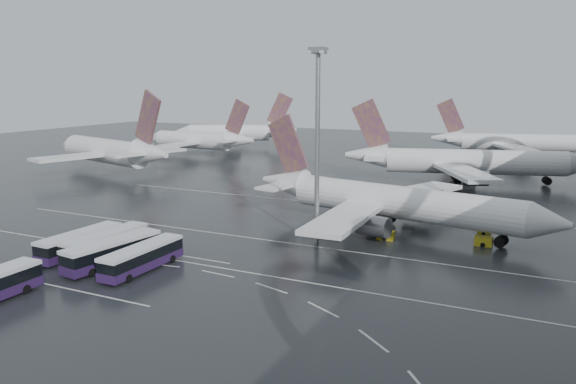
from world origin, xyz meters
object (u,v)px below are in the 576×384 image
at_px(bus_row_near_d, 142,257).
at_px(airliner_gate_c, 512,143).
at_px(bus_row_near_c, 113,251).
at_px(gse_cart_belly_e, 484,231).
at_px(airliner_main, 388,202).
at_px(airliner_gate_b, 462,162).
at_px(floodlight_mast, 318,123).
at_px(jet_remote_west, 111,152).
at_px(jet_remote_far, 237,133).
at_px(gse_cart_belly_a, 484,241).
at_px(gse_cart_belly_c, 386,235).
at_px(bus_row_near_b, 106,243).
at_px(jet_remote_mid, 200,141).
at_px(bus_row_near_a, 80,242).

bearing_deg(bus_row_near_d, airliner_gate_c, -13.17).
relative_size(bus_row_near_c, gse_cart_belly_e, 7.19).
distance_m(airliner_main, airliner_gate_b, 49.22).
bearing_deg(airliner_gate_c, floodlight_mast, -113.04).
relative_size(airliner_gate_b, jet_remote_west, 1.13).
bearing_deg(bus_row_near_c, bus_row_near_d, -81.85).
xyz_separation_m(bus_row_near_d, gse_cart_belly_e, (36.47, 37.20, -1.23)).
bearing_deg(jet_remote_far, bus_row_near_d, 92.26).
bearing_deg(airliner_main, gse_cart_belly_a, -1.09).
distance_m(gse_cart_belly_c, gse_cart_belly_e, 16.30).
height_order(airliner_gate_b, jet_remote_west, jet_remote_west).
bearing_deg(jet_remote_west, floodlight_mast, 169.62).
bearing_deg(gse_cart_belly_e, gse_cart_belly_c, -142.76).
relative_size(airliner_main, gse_cart_belly_c, 21.04).
bearing_deg(floodlight_mast, jet_remote_west, 153.33).
distance_m(jet_remote_far, gse_cart_belly_e, 132.78).
distance_m(airliner_main, bus_row_near_d, 40.15).
height_order(bus_row_near_b, gse_cart_belly_e, bus_row_near_b).
xyz_separation_m(jet_remote_mid, bus_row_near_a, (47.65, -97.27, -2.99)).
bearing_deg(bus_row_near_b, jet_remote_far, 25.42).
height_order(airliner_gate_b, jet_remote_mid, airliner_gate_b).
bearing_deg(bus_row_near_a, jet_remote_far, 23.26).
xyz_separation_m(airliner_gate_c, gse_cart_belly_c, (-8.89, -110.12, -3.95)).
height_order(jet_remote_west, bus_row_near_a, jet_remote_west).
relative_size(bus_row_near_b, gse_cart_belly_c, 5.42).
bearing_deg(jet_remote_mid, bus_row_near_d, 123.60).
bearing_deg(airliner_main, airliner_gate_c, 94.70).
xyz_separation_m(jet_remote_mid, floodlight_mast, (74.70, -78.16, 12.91)).
bearing_deg(bus_row_near_c, jet_remote_west, 51.07).
distance_m(airliner_gate_b, gse_cart_belly_c, 55.52).
relative_size(bus_row_near_d, gse_cart_belly_c, 5.21).
bearing_deg(airliner_main, floodlight_mast, -107.35).
relative_size(airliner_gate_c, gse_cart_belly_a, 20.78).
bearing_deg(jet_remote_far, gse_cart_belly_e, 114.00).
height_order(airliner_gate_c, jet_remote_far, jet_remote_far).
xyz_separation_m(airliner_main, jet_remote_far, (-83.89, 92.54, 0.68)).
distance_m(airliner_gate_b, jet_remote_mid, 86.73).
bearing_deg(airliner_gate_c, gse_cart_belly_c, -109.20).
bearing_deg(gse_cart_belly_a, jet_remote_mid, 144.83).
relative_size(bus_row_near_a, gse_cart_belly_c, 5.31).
relative_size(airliner_gate_c, bus_row_near_d, 3.95).
distance_m(bus_row_near_b, floodlight_mast, 33.54).
bearing_deg(airliner_gate_b, bus_row_near_a, -130.79).
distance_m(bus_row_near_a, bus_row_near_c, 7.37).
relative_size(jet_remote_west, bus_row_near_b, 3.65).
relative_size(bus_row_near_b, floodlight_mast, 0.48).
bearing_deg(floodlight_mast, airliner_gate_c, 81.54).
bearing_deg(bus_row_near_d, gse_cart_belly_a, -50.64).
height_order(bus_row_near_b, floodlight_mast, floodlight_mast).
xyz_separation_m(airliner_gate_c, jet_remote_mid, (-92.09, -38.73, 0.14)).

